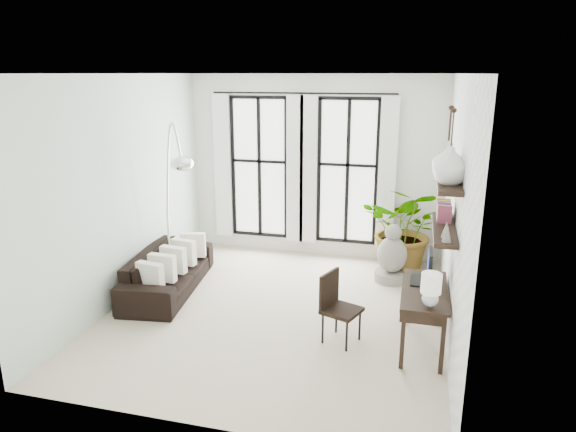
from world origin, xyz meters
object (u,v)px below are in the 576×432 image
(arc_lamp, at_px, (174,172))
(buddha, at_px, (392,257))
(desk, at_px, (424,294))
(desk_chair, at_px, (336,303))
(sofa, at_px, (168,271))
(plant, at_px, (406,230))

(arc_lamp, distance_m, buddha, 3.62)
(arc_lamp, bearing_deg, desk, -15.10)
(desk, bearing_deg, arc_lamp, 164.90)
(desk_chair, bearing_deg, desk, 24.19)
(desk_chair, xyz_separation_m, buddha, (0.55, 2.08, -0.11))
(desk_chair, height_order, arc_lamp, arc_lamp)
(sofa, relative_size, desk_chair, 2.43)
(desk, bearing_deg, buddha, 103.22)
(plant, xyz_separation_m, buddha, (-0.19, -0.42, -0.35))
(sofa, height_order, arc_lamp, arc_lamp)
(sofa, xyz_separation_m, desk, (3.75, -0.82, 0.39))
(sofa, distance_m, buddha, 3.49)
(sofa, xyz_separation_m, desk_chair, (2.72, -0.89, 0.19))
(desk, xyz_separation_m, buddha, (-0.48, 2.02, -0.31))
(plant, height_order, desk_chair, plant)
(arc_lamp, bearing_deg, sofa, -125.17)
(plant, relative_size, buddha, 1.58)
(buddha, bearing_deg, desk_chair, -104.90)
(desk_chair, distance_m, arc_lamp, 3.10)
(sofa, relative_size, buddha, 2.27)
(arc_lamp, relative_size, buddha, 2.70)
(plant, bearing_deg, buddha, -114.28)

